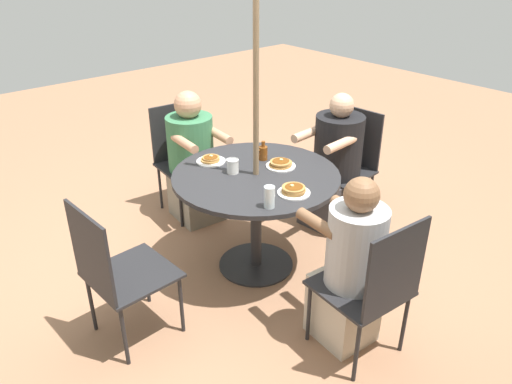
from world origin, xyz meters
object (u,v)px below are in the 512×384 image
at_px(diner_west, 350,270).
at_px(coffee_cup, 233,166).
at_px(patio_chair_north, 348,159).
at_px(pancake_plate_c, 294,190).
at_px(pancake_plate_b, 281,164).
at_px(patio_table, 256,189).
at_px(patio_chair_east, 183,154).
at_px(diner_east, 193,163).
at_px(patio_chair_south, 115,269).
at_px(patio_chair_west, 374,284).
at_px(pancake_plate_a, 211,160).
at_px(drinking_glass_a, 269,197).
at_px(syrup_bottle, 263,153).
at_px(diner_north, 335,168).

bearing_deg(diner_west, coffee_cup, 96.51).
distance_m(patio_chair_north, pancake_plate_c, 1.24).
bearing_deg(coffee_cup, pancake_plate_b, 155.57).
relative_size(patio_table, pancake_plate_c, 5.52).
xyz_separation_m(patio_chair_east, pancake_plate_c, (0.12, 1.49, 0.26)).
xyz_separation_m(diner_east, pancake_plate_c, (0.10, 1.30, 0.28)).
height_order(patio_chair_south, pancake_plate_b, patio_chair_south).
xyz_separation_m(patio_chair_west, diner_west, (-0.02, -0.18, -0.02)).
distance_m(pancake_plate_a, drinking_glass_a, 0.79).
relative_size(patio_table, drinking_glass_a, 8.46).
xyz_separation_m(patio_table, patio_chair_north, (-1.11, -0.09, -0.12)).
bearing_deg(patio_chair_north, diner_west, 125.82).
distance_m(diner_east, pancake_plate_c, 1.33).
height_order(patio_chair_west, pancake_plate_b, patio_chair_west).
relative_size(syrup_bottle, drinking_glass_a, 1.04).
bearing_deg(patio_chair_north, patio_chair_west, 130.20).
bearing_deg(diner_east, patio_chair_north, 146.39).
xyz_separation_m(patio_chair_south, pancake_plate_c, (-1.10, 0.33, 0.26)).
relative_size(patio_chair_south, pancake_plate_c, 4.47).
distance_m(diner_east, patio_chair_west, 2.04).
xyz_separation_m(diner_north, patio_chair_south, (2.04, 0.12, 0.02)).
height_order(diner_north, diner_west, diner_north).
height_order(patio_chair_west, diner_west, diner_west).
bearing_deg(syrup_bottle, pancake_plate_a, -34.56).
bearing_deg(patio_chair_north, diner_north, 90.00).
xyz_separation_m(patio_chair_west, syrup_bottle, (-0.30, -1.26, 0.29)).
distance_m(patio_chair_east, pancake_plate_c, 1.51).
height_order(diner_east, pancake_plate_c, diner_east).
distance_m(patio_chair_north, pancake_plate_a, 1.28).
bearing_deg(patio_chair_south, syrup_bottle, 96.14).
xyz_separation_m(patio_chair_south, diner_west, (-1.03, 0.87, -0.02)).
distance_m(patio_table, syrup_bottle, 0.30).
distance_m(syrup_bottle, drinking_glass_a, 0.71).
distance_m(pancake_plate_a, coffee_cup, 0.25).
bearing_deg(coffee_cup, patio_chair_north, 178.40).
bearing_deg(diner_east, pancake_plate_a, 75.22).
xyz_separation_m(diner_north, drinking_glass_a, (1.17, 0.48, 0.32)).
bearing_deg(pancake_plate_b, patio_chair_south, 1.16).
distance_m(patio_table, coffee_cup, 0.23).
bearing_deg(pancake_plate_a, drinking_glass_a, 80.45).
bearing_deg(diner_west, pancake_plate_b, 77.16).
height_order(patio_chair_south, pancake_plate_c, patio_chair_south).
height_order(pancake_plate_a, drinking_glass_a, drinking_glass_a).
relative_size(patio_table, patio_chair_west, 1.24).
xyz_separation_m(patio_chair_west, pancake_plate_b, (-0.31, -1.09, 0.26)).
xyz_separation_m(patio_chair_north, diner_west, (1.20, 1.01, -0.02)).
bearing_deg(patio_chair_south, pancake_plate_b, 88.53).
distance_m(patio_chair_west, drinking_glass_a, 0.78).
height_order(diner_east, patio_chair_west, diner_east).
xyz_separation_m(syrup_bottle, drinking_glass_a, (0.44, 0.56, 0.01)).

